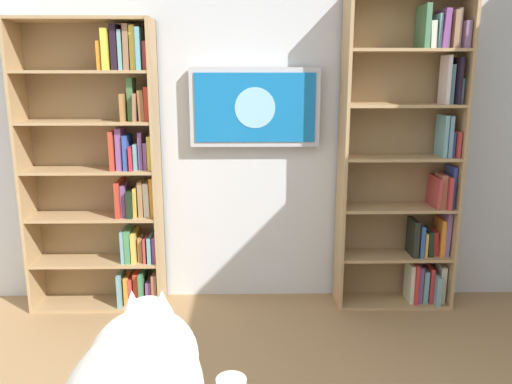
# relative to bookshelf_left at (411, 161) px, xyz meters

# --- Properties ---
(wall_back) EXTENTS (4.52, 0.06, 2.70)m
(wall_back) POSITION_rel_bookshelf_left_xyz_m (1.15, -0.17, 0.31)
(wall_back) COLOR silver
(wall_back) RESTS_ON ground
(bookshelf_left) EXTENTS (0.81, 0.28, 2.14)m
(bookshelf_left) POSITION_rel_bookshelf_left_xyz_m (0.00, 0.00, 0.00)
(bookshelf_left) COLOR tan
(bookshelf_left) RESTS_ON ground
(bookshelf_right) EXTENTS (0.92, 0.28, 1.98)m
(bookshelf_right) POSITION_rel_bookshelf_left_xyz_m (2.09, 0.00, -0.06)
(bookshelf_right) COLOR tan
(bookshelf_right) RESTS_ON ground
(wall_mounted_tv) EXTENTS (0.89, 0.07, 0.54)m
(wall_mounted_tv) POSITION_rel_bookshelf_left_xyz_m (1.08, -0.08, 0.36)
(wall_mounted_tv) COLOR #B7B7BC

